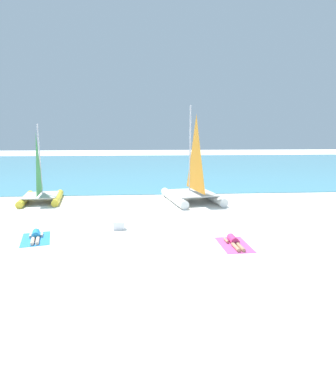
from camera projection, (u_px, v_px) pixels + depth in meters
The scene contains 9 objects.
ground_plane at pixel (162, 195), 22.85m from camera, with size 120.00×120.00×0.00m, color white.
ocean_water at pixel (153, 166), 42.54m from camera, with size 120.00×40.00×0.05m, color #4C9EB7.
sailboat_white at pixel (193, 187), 20.57m from camera, with size 3.73×5.06×6.00m.
sailboat_yellow at pixel (41, 191), 20.39m from camera, with size 2.92×4.04×4.85m.
towel_left at pixel (36, 239), 13.35m from camera, with size 1.10×1.90×0.01m, color #338CD8.
sunbather_left at pixel (36, 236), 13.39m from camera, with size 0.77×1.55×0.30m.
towel_right at pixel (234, 245), 12.66m from camera, with size 1.10×1.90×0.01m, color #D84C99.
sunbather_right at pixel (234, 241), 12.70m from camera, with size 0.56×1.56×0.30m.
cooler_box at pixel (119, 225), 14.69m from camera, with size 0.50×0.36×0.36m, color white.
Camera 1 is at (-1.27, -12.41, 4.30)m, focal length 30.46 mm.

